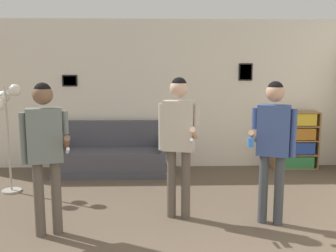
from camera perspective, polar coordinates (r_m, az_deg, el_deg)
The scene contains 7 objects.
wall_back at distance 6.91m, azimuth 1.72°, elevation 4.81°, with size 8.40×0.08×2.70m.
couch at distance 6.69m, azimuth -8.60°, elevation -4.60°, with size 1.96×0.80×0.89m.
bookshelf at distance 7.24m, azimuth 18.77°, elevation -2.07°, with size 0.81×0.30×1.05m.
floor_lamp at distance 5.90m, azimuth -23.39°, elevation 2.03°, with size 0.38×0.42×1.60m.
person_player_foreground_left at distance 4.20m, azimuth -18.23°, elevation -2.51°, with size 0.56×0.42×1.68m.
person_player_foreground_center at distance 4.47m, azimuth 1.64°, elevation -1.01°, with size 0.48×0.55×1.72m.
person_watcher_holding_cup at distance 4.46m, azimuth 15.73°, elevation -1.73°, with size 0.57×0.37×1.68m.
Camera 1 is at (-0.42, -2.06, 1.81)m, focal length 40.00 mm.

